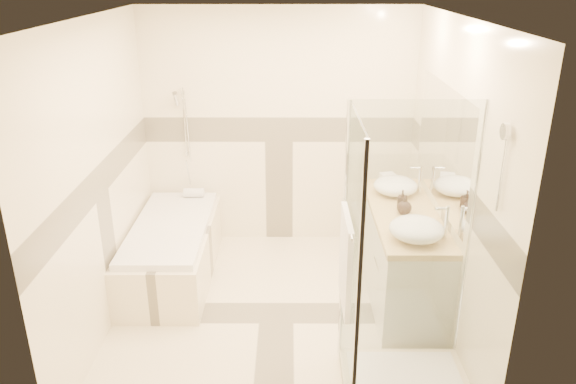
{
  "coord_description": "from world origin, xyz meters",
  "views": [
    {
      "loc": [
        0.11,
        -4.19,
        2.83
      ],
      "look_at": [
        0.1,
        0.25,
        1.05
      ],
      "focal_mm": 35.0,
      "sensor_mm": 36.0,
      "label": 1
    }
  ],
  "objects_px": {
    "shower_enclosure": "(394,332)",
    "amenity_bottle_b": "(405,205)",
    "vanity": "(401,254)",
    "vessel_sink_far": "(417,229)",
    "bathtub": "(172,248)",
    "amenity_bottle_a": "(402,200)",
    "vessel_sink_near": "(395,186)"
  },
  "relations": [
    {
      "from": "shower_enclosure",
      "to": "amenity_bottle_b",
      "type": "bearing_deg",
      "value": 77.4
    },
    {
      "from": "vanity",
      "to": "vessel_sink_far",
      "type": "bearing_deg",
      "value": -92.12
    },
    {
      "from": "bathtub",
      "to": "vessel_sink_far",
      "type": "bearing_deg",
      "value": -22.66
    },
    {
      "from": "amenity_bottle_a",
      "to": "vessel_sink_far",
      "type": "bearing_deg",
      "value": -90.0
    },
    {
      "from": "bathtub",
      "to": "vessel_sink_near",
      "type": "height_order",
      "value": "vessel_sink_near"
    },
    {
      "from": "bathtub",
      "to": "vanity",
      "type": "height_order",
      "value": "vanity"
    },
    {
      "from": "vanity",
      "to": "vessel_sink_near",
      "type": "relative_size",
      "value": 3.95
    },
    {
      "from": "shower_enclosure",
      "to": "vessel_sink_near",
      "type": "height_order",
      "value": "shower_enclosure"
    },
    {
      "from": "vessel_sink_near",
      "to": "shower_enclosure",
      "type": "bearing_deg",
      "value": -99.26
    },
    {
      "from": "bathtub",
      "to": "vanity",
      "type": "bearing_deg",
      "value": -9.25
    },
    {
      "from": "vessel_sink_near",
      "to": "amenity_bottle_b",
      "type": "height_order",
      "value": "vessel_sink_near"
    },
    {
      "from": "bathtub",
      "to": "amenity_bottle_a",
      "type": "height_order",
      "value": "amenity_bottle_a"
    },
    {
      "from": "shower_enclosure",
      "to": "vessel_sink_far",
      "type": "relative_size",
      "value": 4.75
    },
    {
      "from": "bathtub",
      "to": "shower_enclosure",
      "type": "height_order",
      "value": "shower_enclosure"
    },
    {
      "from": "shower_enclosure",
      "to": "amenity_bottle_a",
      "type": "distance_m",
      "value": 1.43
    },
    {
      "from": "bathtub",
      "to": "vessel_sink_near",
      "type": "relative_size",
      "value": 4.15
    },
    {
      "from": "amenity_bottle_a",
      "to": "amenity_bottle_b",
      "type": "distance_m",
      "value": 0.11
    },
    {
      "from": "vanity",
      "to": "amenity_bottle_b",
      "type": "distance_m",
      "value": 0.51
    },
    {
      "from": "bathtub",
      "to": "shower_enclosure",
      "type": "xyz_separation_m",
      "value": [
        1.86,
        -1.62,
        0.2
      ]
    },
    {
      "from": "shower_enclosure",
      "to": "amenity_bottle_b",
      "type": "xyz_separation_m",
      "value": [
        0.27,
        1.22,
        0.43
      ]
    },
    {
      "from": "bathtub",
      "to": "vessel_sink_far",
      "type": "distance_m",
      "value": 2.39
    },
    {
      "from": "vessel_sink_near",
      "to": "vessel_sink_far",
      "type": "height_order",
      "value": "vessel_sink_far"
    },
    {
      "from": "vanity",
      "to": "amenity_bottle_b",
      "type": "relative_size",
      "value": 10.04
    },
    {
      "from": "bathtub",
      "to": "shower_enclosure",
      "type": "bearing_deg",
      "value": -41.1
    },
    {
      "from": "vanity",
      "to": "amenity_bottle_a",
      "type": "xyz_separation_m",
      "value": [
        -0.02,
        0.06,
        0.51
      ]
    },
    {
      "from": "vessel_sink_near",
      "to": "amenity_bottle_a",
      "type": "height_order",
      "value": "amenity_bottle_a"
    },
    {
      "from": "vanity",
      "to": "amenity_bottle_b",
      "type": "xyz_separation_m",
      "value": [
        -0.02,
        -0.05,
        0.5
      ]
    },
    {
      "from": "vessel_sink_far",
      "to": "amenity_bottle_a",
      "type": "xyz_separation_m",
      "value": [
        0.0,
        0.6,
        -0.0
      ]
    },
    {
      "from": "amenity_bottle_a",
      "to": "vanity",
      "type": "bearing_deg",
      "value": -72.39
    },
    {
      "from": "vessel_sink_near",
      "to": "amenity_bottle_b",
      "type": "bearing_deg",
      "value": -90.0
    },
    {
      "from": "shower_enclosure",
      "to": "vessel_sink_near",
      "type": "xyz_separation_m",
      "value": [
        0.27,
        1.67,
        0.43
      ]
    },
    {
      "from": "vessel_sink_near",
      "to": "amenity_bottle_b",
      "type": "relative_size",
      "value": 2.54
    }
  ]
}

